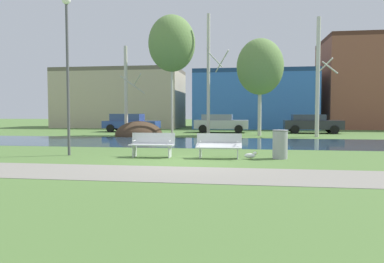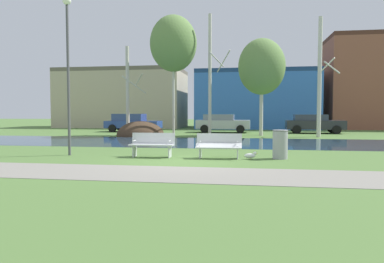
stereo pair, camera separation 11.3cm
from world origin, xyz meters
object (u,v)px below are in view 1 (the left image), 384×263
(parked_sedan_second_silver, at_px, (221,123))
(streetlamp, at_px, (67,51))
(bench_right, at_px, (219,145))
(bench_left, at_px, (152,144))
(seagull, at_px, (251,155))
(trash_bin, at_px, (280,144))
(parked_hatch_third_dark, at_px, (312,123))
(parked_van_nearest_blue, at_px, (130,122))

(parked_sedan_second_silver, bearing_deg, streetlamp, -106.21)
(bench_right, distance_m, parked_sedan_second_silver, 16.22)
(bench_right, xyz_separation_m, parked_sedan_second_silver, (-0.97, 16.19, 0.31))
(bench_left, bearing_deg, parked_sedan_second_silver, 84.89)
(bench_left, bearing_deg, seagull, -1.25)
(bench_right, height_order, trash_bin, trash_bin)
(bench_right, bearing_deg, trash_bin, 5.37)
(streetlamp, bearing_deg, parked_sedan_second_silver, 73.79)
(streetlamp, relative_size, parked_hatch_third_dark, 1.36)
(bench_left, xyz_separation_m, streetlamp, (-3.24, 0.06, 3.42))
(bench_left, height_order, trash_bin, trash_bin)
(seagull, relative_size, parked_hatch_third_dark, 0.11)
(seagull, height_order, parked_sedan_second_silver, parked_sedan_second_silver)
(bench_right, distance_m, seagull, 1.16)
(bench_left, xyz_separation_m, parked_hatch_third_dark, (8.52, 16.22, 0.31))
(bench_left, height_order, parked_hatch_third_dark, parked_hatch_third_dark)
(bench_left, bearing_deg, bench_right, 0.00)
(trash_bin, xyz_separation_m, parked_sedan_second_silver, (-3.09, 15.99, 0.26))
(parked_sedan_second_silver, bearing_deg, bench_left, -95.11)
(bench_left, xyz_separation_m, bench_right, (2.42, 0.00, 0.00))
(seagull, relative_size, streetlamp, 0.08)
(bench_left, height_order, parked_van_nearest_blue, parked_van_nearest_blue)
(trash_bin, distance_m, streetlamp, 8.48)
(bench_right, distance_m, trash_bin, 2.13)
(bench_right, height_order, streetlamp, streetlamp)
(seagull, distance_m, parked_hatch_third_dark, 17.06)
(streetlamp, xyz_separation_m, parked_hatch_third_dark, (11.76, 16.16, -3.11))
(trash_bin, xyz_separation_m, parked_van_nearest_blue, (-10.58, 15.83, 0.26))
(trash_bin, relative_size, seagull, 2.17)
(bench_left, distance_m, parked_sedan_second_silver, 16.25)
(bench_right, relative_size, streetlamp, 0.27)
(parked_sedan_second_silver, bearing_deg, parked_van_nearest_blue, -178.76)
(bench_left, relative_size, parked_van_nearest_blue, 0.35)
(bench_right, bearing_deg, streetlamp, 179.36)
(parked_van_nearest_blue, bearing_deg, bench_left, -69.34)
(parked_van_nearest_blue, relative_size, parked_sedan_second_silver, 1.06)
(bench_left, bearing_deg, trash_bin, 2.52)
(parked_van_nearest_blue, relative_size, parked_hatch_third_dark, 1.05)
(seagull, distance_m, streetlamp, 7.74)
(parked_hatch_third_dark, bearing_deg, bench_left, -117.71)
(parked_sedan_second_silver, distance_m, parked_hatch_third_dark, 7.07)
(bench_left, height_order, parked_sedan_second_silver, parked_sedan_second_silver)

